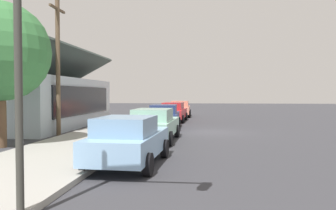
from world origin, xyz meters
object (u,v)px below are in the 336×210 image
at_px(utility_pole_wooden, 58,64).
at_px(car_skyblue, 129,140).
at_px(car_seafoam, 154,124).
at_px(car_cherry, 174,112).
at_px(car_navy, 164,116).
at_px(traffic_light_main, 75,26).
at_px(car_coral, 180,109).
at_px(shade_tree, 0,52).
at_px(fire_hydrant_red, 159,114).

bearing_deg(utility_pole_wooden, car_skyblue, -142.17).
relative_size(car_seafoam, car_cherry, 1.02).
relative_size(car_navy, utility_pole_wooden, 0.63).
bearing_deg(traffic_light_main, car_skyblue, 1.69).
relative_size(car_coral, utility_pole_wooden, 0.65).
xyz_separation_m(car_cherry, shade_tree, (-14.07, 6.15, 3.26)).
height_order(car_seafoam, utility_pole_wooden, utility_pole_wooden).
bearing_deg(car_coral, fire_hydrant_red, 158.63).
distance_m(car_skyblue, car_navy, 11.39).
distance_m(car_navy, fire_hydrant_red, 7.55).
xyz_separation_m(car_seafoam, car_coral, (17.49, -0.03, -0.00)).
xyz_separation_m(traffic_light_main, utility_pole_wooden, (11.95, 5.66, 0.44)).
xyz_separation_m(car_cherry, car_coral, (5.99, -0.11, 0.00)).
relative_size(car_navy, shade_tree, 0.76).
bearing_deg(fire_hydrant_red, car_skyblue, -175.39).
distance_m(car_skyblue, car_coral, 23.05).
relative_size(car_cherry, car_coral, 0.99).
height_order(utility_pole_wooden, fire_hydrant_red, utility_pole_wooden).
relative_size(car_skyblue, shade_tree, 0.73).
height_order(car_navy, car_cherry, same).
bearing_deg(car_seafoam, traffic_light_main, -177.51).
bearing_deg(car_coral, car_skyblue, 178.63).
height_order(car_cherry, shade_tree, shade_tree).
bearing_deg(car_skyblue, car_navy, 4.00).
height_order(car_cherry, fire_hydrant_red, car_cherry).
bearing_deg(fire_hydrant_red, utility_pole_wooden, 161.14).
height_order(car_seafoam, shade_tree, shade_tree).
relative_size(car_skyblue, fire_hydrant_red, 6.42).
relative_size(car_seafoam, traffic_light_main, 0.94).
relative_size(car_seafoam, shade_tree, 0.79).
xyz_separation_m(car_seafoam, utility_pole_wooden, (1.54, 5.52, 3.11)).
xyz_separation_m(car_navy, shade_tree, (-8.40, 6.04, 3.26)).
bearing_deg(traffic_light_main, car_cherry, 0.59).
relative_size(car_cherry, utility_pole_wooden, 0.64).
height_order(car_skyblue, car_seafoam, same).
bearing_deg(utility_pole_wooden, fire_hydrant_red, -18.86).
height_order(car_cherry, car_coral, same).
bearing_deg(shade_tree, car_cherry, -23.62).
bearing_deg(car_skyblue, car_coral, 2.94).
bearing_deg(utility_pole_wooden, car_seafoam, -105.62).
bearing_deg(car_navy, car_coral, -3.24).
xyz_separation_m(car_seafoam, traffic_light_main, (-10.41, -0.14, 2.67)).
relative_size(shade_tree, traffic_light_main, 1.19).
relative_size(car_skyblue, car_coral, 0.94).
bearing_deg(traffic_light_main, shade_tree, 39.15).
bearing_deg(car_skyblue, shade_tree, 67.42).
bearing_deg(car_skyblue, car_seafoam, 2.99).
xyz_separation_m(utility_pole_wooden, fire_hydrant_red, (11.71, -4.00, -3.43)).
bearing_deg(shade_tree, utility_pole_wooden, -9.94).
relative_size(car_coral, fire_hydrant_red, 6.85).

